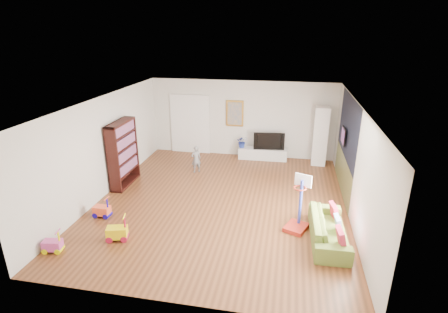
% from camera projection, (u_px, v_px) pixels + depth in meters
% --- Properties ---
extents(floor, '(6.50, 7.50, 0.00)m').
position_uv_depth(floor, '(221.00, 202.00, 9.36)').
color(floor, brown).
rests_on(floor, ground).
extents(ceiling, '(6.50, 7.50, 0.00)m').
position_uv_depth(ceiling, '(221.00, 102.00, 8.43)').
color(ceiling, white).
rests_on(ceiling, ground).
extents(wall_back, '(6.50, 0.00, 2.70)m').
position_uv_depth(wall_back, '(242.00, 119.00, 12.35)').
color(wall_back, silver).
rests_on(wall_back, ground).
extents(wall_front, '(6.50, 0.00, 2.70)m').
position_uv_depth(wall_front, '(174.00, 235.00, 5.44)').
color(wall_front, white).
rests_on(wall_front, ground).
extents(wall_left, '(0.00, 7.50, 2.70)m').
position_uv_depth(wall_left, '(104.00, 147.00, 9.47)').
color(wall_left, silver).
rests_on(wall_left, ground).
extents(wall_right, '(0.00, 7.50, 2.70)m').
position_uv_depth(wall_right, '(355.00, 163.00, 8.32)').
color(wall_right, white).
rests_on(wall_right, ground).
extents(navy_accent, '(0.01, 3.20, 1.70)m').
position_uv_depth(navy_accent, '(348.00, 128.00, 9.44)').
color(navy_accent, black).
rests_on(navy_accent, wall_right).
extents(olive_wainscot, '(0.01, 3.20, 1.00)m').
position_uv_depth(olive_wainscot, '(342.00, 173.00, 9.91)').
color(olive_wainscot, brown).
rests_on(olive_wainscot, wall_right).
extents(doorway, '(1.45, 0.06, 2.10)m').
position_uv_depth(doorway, '(190.00, 125.00, 12.75)').
color(doorway, white).
rests_on(doorway, ground).
extents(painting_back, '(0.62, 0.06, 0.92)m').
position_uv_depth(painting_back, '(235.00, 113.00, 12.29)').
color(painting_back, gold).
rests_on(painting_back, wall_back).
extents(artwork_right, '(0.04, 0.56, 0.46)m').
position_uv_depth(artwork_right, '(344.00, 136.00, 9.74)').
color(artwork_right, '#7F3F8C').
rests_on(artwork_right, wall_right).
extents(media_console, '(1.70, 0.46, 0.40)m').
position_uv_depth(media_console, '(263.00, 154.00, 12.35)').
color(media_console, silver).
rests_on(media_console, ground).
extents(tall_cabinet, '(0.48, 0.48, 1.98)m').
position_uv_depth(tall_cabinet, '(320.00, 136.00, 11.62)').
color(tall_cabinet, white).
rests_on(tall_cabinet, ground).
extents(bookshelf, '(0.35, 1.31, 1.91)m').
position_uv_depth(bookshelf, '(123.00, 154.00, 10.12)').
color(bookshelf, black).
rests_on(bookshelf, ground).
extents(sofa, '(0.79, 1.92, 0.56)m').
position_uv_depth(sofa, '(329.00, 229.00, 7.59)').
color(sofa, olive).
rests_on(sofa, ground).
extents(basketball_hoop, '(0.63, 0.69, 1.32)m').
position_uv_depth(basketball_hoop, '(298.00, 204.00, 7.85)').
color(basketball_hoop, '#B1281B').
rests_on(basketball_hoop, ground).
extents(ride_on_yellow, '(0.49, 0.37, 0.58)m').
position_uv_depth(ride_on_yellow, '(117.00, 228.00, 7.58)').
color(ride_on_yellow, yellow).
rests_on(ride_on_yellow, ground).
extents(ride_on_orange, '(0.40, 0.26, 0.53)m').
position_uv_depth(ride_on_orange, '(101.00, 207.00, 8.54)').
color(ride_on_orange, '#F85831').
rests_on(ride_on_orange, ground).
extents(ride_on_pink, '(0.41, 0.29, 0.50)m').
position_uv_depth(ride_on_pink, '(52.00, 241.00, 7.19)').
color(ride_on_pink, '#CA4599').
rests_on(ride_on_pink, ground).
extents(child, '(0.38, 0.36, 0.88)m').
position_uv_depth(child, '(196.00, 159.00, 11.15)').
color(child, slate).
rests_on(child, ground).
extents(tv, '(1.07, 0.25, 0.61)m').
position_uv_depth(tv, '(269.00, 140.00, 12.15)').
color(tv, black).
rests_on(tv, media_console).
extents(vase_plant, '(0.46, 0.42, 0.43)m').
position_uv_depth(vase_plant, '(242.00, 142.00, 12.31)').
color(vase_plant, navy).
rests_on(vase_plant, media_console).
extents(pillow_left, '(0.15, 0.41, 0.40)m').
position_uv_depth(pillow_left, '(341.00, 238.00, 6.97)').
color(pillow_left, '#BB2743').
rests_on(pillow_left, sofa).
extents(pillow_center, '(0.12, 0.36, 0.35)m').
position_uv_depth(pillow_center, '(338.00, 224.00, 7.47)').
color(pillow_center, white).
rests_on(pillow_center, sofa).
extents(pillow_right, '(0.17, 0.38, 0.37)m').
position_uv_depth(pillow_right, '(334.00, 211.00, 7.99)').
color(pillow_right, '#C7203E').
rests_on(pillow_right, sofa).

